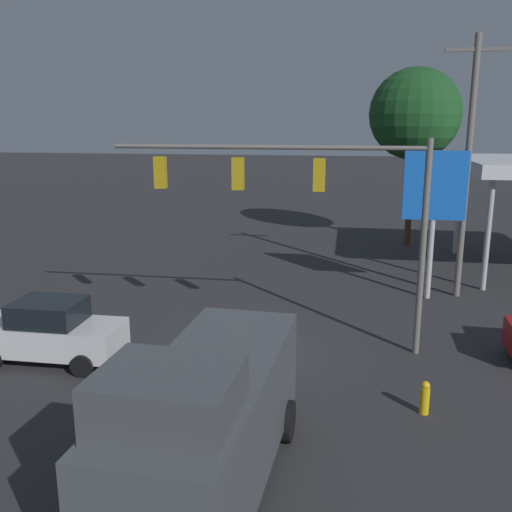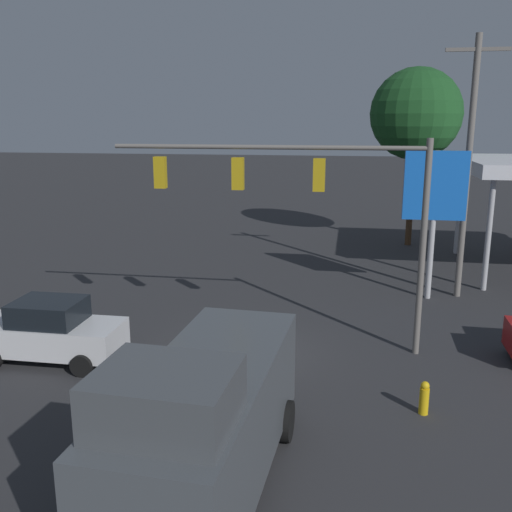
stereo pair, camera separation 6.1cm
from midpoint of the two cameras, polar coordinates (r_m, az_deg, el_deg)
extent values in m
plane|color=#2D2D30|center=(18.43, -0.93, -9.66)|extent=(200.00, 200.00, 0.00)
cylinder|color=slate|center=(18.11, 16.41, 0.54)|extent=(0.20, 0.20, 6.72)
cylinder|color=slate|center=(17.74, 1.08, 10.83)|extent=(9.70, 0.14, 0.14)
cube|color=#B79314|center=(17.64, 6.43, 8.06)|extent=(0.36, 0.28, 1.00)
sphere|color=#FF4141|center=(17.79, 6.49, 9.08)|extent=(0.22, 0.22, 0.22)
sphere|color=#392305|center=(17.82, 6.46, 8.11)|extent=(0.22, 0.22, 0.22)
sphere|color=black|center=(17.85, 6.44, 7.16)|extent=(0.22, 0.22, 0.22)
cube|color=#B79314|center=(17.95, -1.72, 8.23)|extent=(0.36, 0.28, 1.00)
sphere|color=#FF4141|center=(18.10, -1.62, 9.23)|extent=(0.22, 0.22, 0.22)
sphere|color=#392305|center=(18.13, -1.61, 8.29)|extent=(0.22, 0.22, 0.22)
sphere|color=black|center=(18.16, -1.60, 7.34)|extent=(0.22, 0.22, 0.22)
cube|color=#B79314|center=(18.60, -9.45, 8.24)|extent=(0.36, 0.28, 1.00)
sphere|color=#FF4141|center=(18.74, -9.31, 9.21)|extent=(0.22, 0.22, 0.22)
sphere|color=#392305|center=(18.77, -9.27, 8.30)|extent=(0.22, 0.22, 0.22)
sphere|color=black|center=(18.80, -9.24, 7.39)|extent=(0.22, 0.22, 0.22)
cylinder|color=slate|center=(24.55, 20.46, 7.94)|extent=(0.26, 0.26, 10.44)
cube|color=slate|center=(24.60, 21.39, 18.69)|extent=(2.40, 0.14, 0.14)
cylinder|color=#B7B7BC|center=(33.02, 19.70, 4.34)|extent=(0.24, 0.24, 4.84)
cylinder|color=#B7B7BC|center=(26.27, 22.28, 1.91)|extent=(0.24, 0.24, 4.84)
cylinder|color=#B7B7BC|center=(24.15, 17.30, 2.83)|extent=(0.24, 0.24, 6.05)
cube|color=blue|center=(23.91, 17.58, 6.73)|extent=(2.47, 0.24, 2.74)
cube|color=black|center=(24.04, 17.54, 6.77)|extent=(1.73, 0.04, 0.96)
cube|color=#474C51|center=(11.53, -4.57, -16.06)|extent=(2.71, 6.93, 2.20)
cube|color=#45494E|center=(9.06, -8.84, -13.83)|extent=(2.22, 1.92, 0.90)
cylinder|color=black|center=(13.70, 3.27, -16.16)|extent=(0.28, 0.97, 0.96)
cylinder|color=black|center=(14.22, -6.40, -15.05)|extent=(0.28, 0.97, 0.96)
cube|color=silver|center=(18.70, -19.77, -7.57)|extent=(4.40, 1.81, 0.90)
cube|color=black|center=(18.44, -19.97, -5.25)|extent=(2.00, 1.66, 0.70)
cylinder|color=black|center=(20.30, -21.99, -7.46)|extent=(0.66, 0.22, 0.66)
cylinder|color=black|center=(17.48, -16.94, -10.45)|extent=(0.66, 0.22, 0.66)
cylinder|color=black|center=(19.01, -14.51, -8.30)|extent=(0.66, 0.22, 0.66)
cylinder|color=#4C331E|center=(34.46, 15.26, 5.77)|extent=(0.36, 0.36, 5.74)
sphere|color=#19471E|center=(34.17, 15.76, 13.53)|extent=(5.12, 5.12, 5.12)
cylinder|color=gold|center=(15.41, 16.56, -13.73)|extent=(0.24, 0.24, 0.70)
sphere|color=gold|center=(15.22, 16.67, -12.32)|extent=(0.22, 0.22, 0.22)
camera|label=1|loc=(0.03, -89.91, 0.02)|focal=40.00mm
camera|label=2|loc=(0.03, 90.09, -0.02)|focal=40.00mm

